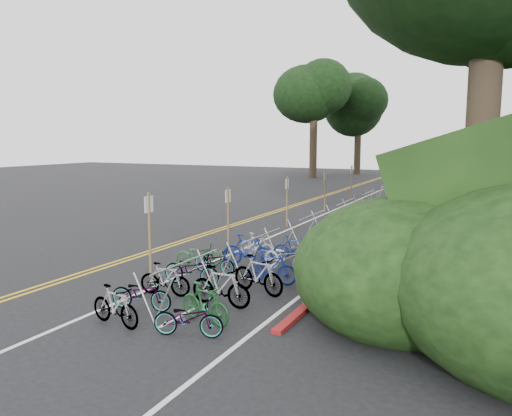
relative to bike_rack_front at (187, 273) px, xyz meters
The scene contains 9 objects.
ground 3.25m from the bike_rack_front, 156.22° to the left, with size 120.00×120.00×0.00m, color black.
road_markings 11.61m from the bike_rack_front, 101.09° to the left, with size 7.47×80.00×0.01m.
red_curb 13.59m from the bike_rack_front, 77.90° to the left, with size 0.25×28.00×0.10m, color maroon.
bike_rack_front is the anchor object (origin of this frame).
bike_racks_rest 14.26m from the bike_rack_front, 89.43° to the left, with size 1.14×23.00×1.17m.
signpost_near 2.80m from the bike_rack_front, 147.81° to the left, with size 0.08×0.40×2.74m.
signposts_rest 15.43m from the bike_rack_front, 98.42° to the left, with size 0.08×18.40×2.50m.
bike_front 4.22m from the bike_rack_front, 118.24° to the left, with size 1.57×0.55×0.82m, color #144C1E.
bike_valet 1.95m from the bike_rack_front, 87.18° to the left, with size 3.05×9.18×1.09m.
Camera 1 is at (9.96, -11.76, 4.33)m, focal length 35.00 mm.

